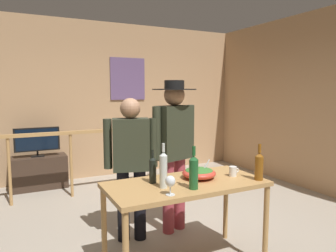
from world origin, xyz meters
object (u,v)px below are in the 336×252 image
object	(u,v)px
serving_table	(186,191)
wine_bottle_amber	(259,166)
person_standing_right	(174,141)
flat_screen_tv	(37,140)
salad_bowl	(199,173)
wine_bottle_dark	(153,169)
stair_railing	(107,149)
person_standing_left	(131,158)
tv_console	(38,172)
mug_white	(233,171)
wine_bottle_green	(194,172)
wine_bottle_clear	(163,169)
wine_glass	(170,182)
framed_picture	(128,79)

from	to	relation	value
serving_table	wine_bottle_amber	distance (m)	0.71
person_standing_right	wine_bottle_amber	bearing A→B (deg)	94.86
flat_screen_tv	salad_bowl	world-z (taller)	flat_screen_tv
salad_bowl	wine_bottle_dark	xyz separation A→B (m)	(-0.45, 0.06, 0.07)
stair_railing	person_standing_right	bearing A→B (deg)	-79.87
salad_bowl	person_standing_left	distance (m)	0.80
tv_console	mug_white	distance (m)	3.56
wine_bottle_green	wine_bottle_amber	xyz separation A→B (m)	(0.67, -0.04, -0.01)
person_standing_left	stair_railing	bearing A→B (deg)	-80.74
wine_bottle_clear	person_standing_left	xyz separation A→B (m)	(-0.01, 0.79, -0.06)
person_standing_right	salad_bowl	bearing A→B (deg)	66.19
wine_bottle_dark	mug_white	xyz separation A→B (m)	(0.78, -0.14, -0.08)
wine_bottle_clear	person_standing_left	bearing A→B (deg)	90.45
stair_railing	wine_bottle_clear	distance (m)	2.54
wine_bottle_green	tv_console	bearing A→B (deg)	106.61
salad_bowl	wine_glass	size ratio (longest dim) A/B	2.00
flat_screen_tv	salad_bowl	xyz separation A→B (m)	(1.20, -3.05, 0.04)
mug_white	stair_railing	bearing A→B (deg)	102.50
stair_railing	serving_table	xyz separation A→B (m)	(0.05, -2.46, 0.03)
framed_picture	tv_console	distance (m)	2.33
stair_railing	tv_console	bearing A→B (deg)	145.52
wine_bottle_clear	wine_bottle_amber	world-z (taller)	wine_bottle_clear
wine_glass	wine_bottle_clear	bearing A→B (deg)	80.53
flat_screen_tv	wine_bottle_dark	bearing A→B (deg)	-75.80
wine_bottle_clear	wine_bottle_amber	size ratio (longest dim) A/B	1.14
flat_screen_tv	serving_table	xyz separation A→B (m)	(1.03, -3.10, -0.10)
wine_bottle_dark	mug_white	size ratio (longest dim) A/B	2.73
stair_railing	tv_console	distance (m)	1.27
stair_railing	wine_bottle_dark	world-z (taller)	wine_bottle_dark
stair_railing	person_standing_left	size ratio (longest dim) A/B	2.23
serving_table	person_standing_left	xyz separation A→B (m)	(-0.26, 0.73, 0.19)
person_standing_left	person_standing_right	world-z (taller)	person_standing_right
salad_bowl	wine_bottle_green	bearing A→B (deg)	-130.07
flat_screen_tv	serving_table	bearing A→B (deg)	-71.57
wine_bottle_green	wine_bottle_dark	distance (m)	0.39
framed_picture	tv_console	xyz separation A→B (m)	(-1.69, -0.29, -1.58)
mug_white	wine_bottle_dark	bearing A→B (deg)	169.75
serving_table	mug_white	bearing A→B (deg)	-3.26
wine_bottle_clear	mug_white	bearing A→B (deg)	2.20
wine_glass	stair_railing	bearing A→B (deg)	84.99
tv_console	person_standing_right	distance (m)	2.84
tv_console	serving_table	bearing A→B (deg)	-71.74
wine_glass	wine_bottle_dark	bearing A→B (deg)	88.68
salad_bowl	wine_bottle_clear	xyz separation A→B (m)	(-0.42, -0.11, 0.11)
wine_bottle_clear	person_standing_right	world-z (taller)	person_standing_right
wine_bottle_clear	person_standing_right	xyz separation A→B (m)	(0.51, 0.79, 0.09)
framed_picture	person_standing_right	distance (m)	2.83
tv_console	wine_bottle_clear	distance (m)	3.36
wine_bottle_amber	wine_bottle_clear	bearing A→B (deg)	168.55
stair_railing	wine_bottle_amber	xyz separation A→B (m)	(0.68, -2.69, 0.25)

